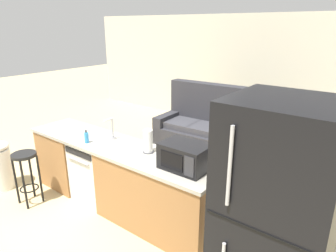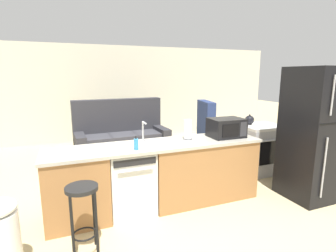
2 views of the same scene
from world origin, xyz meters
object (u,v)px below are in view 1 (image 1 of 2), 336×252
(bar_stool, at_px, (26,168))
(armchair, at_px, (328,171))
(refrigerator, at_px, (274,233))
(microwave, at_px, (185,156))
(dishwasher, at_px, (98,170))
(stove_range, at_px, (304,218))
(kettle, at_px, (298,163))
(soap_bottle, at_px, (87,137))
(couch, at_px, (210,130))
(paper_towel_roll, at_px, (148,141))

(bar_stool, bearing_deg, armchair, 41.25)
(refrigerator, distance_m, bar_stool, 3.27)
(armchair, bearing_deg, microwave, -116.95)
(dishwasher, relative_size, bar_stool, 1.14)
(stove_range, bearing_deg, dishwasher, -168.09)
(dishwasher, xyz_separation_m, kettle, (2.43, 0.68, 0.56))
(soap_bottle, bearing_deg, couch, 82.93)
(stove_range, relative_size, couch, 0.44)
(microwave, xyz_separation_m, armchair, (1.07, 2.11, -0.69))
(kettle, bearing_deg, dishwasher, -164.42)
(kettle, distance_m, armchair, 1.57)
(dishwasher, xyz_separation_m, soap_bottle, (0.05, -0.17, 0.55))
(kettle, height_order, couch, couch)
(refrigerator, xyz_separation_m, microwave, (-1.13, 0.55, 0.08))
(bar_stool, distance_m, armchair, 4.24)
(couch, bearing_deg, armchair, -9.79)
(stove_range, height_order, bar_stool, stove_range)
(dishwasher, relative_size, refrigerator, 0.44)
(refrigerator, distance_m, paper_towel_roll, 1.84)
(refrigerator, distance_m, microwave, 1.26)
(refrigerator, relative_size, kettle, 9.39)
(soap_bottle, distance_m, armchair, 3.44)
(microwave, xyz_separation_m, kettle, (0.96, 0.68, -0.05))
(microwave, bearing_deg, dishwasher, 179.95)
(bar_stool, relative_size, couch, 0.36)
(couch, bearing_deg, dishwasher, -98.63)
(kettle, bearing_deg, couch, 138.73)
(dishwasher, xyz_separation_m, stove_range, (2.60, 0.55, 0.03))
(microwave, height_order, kettle, microwave)
(microwave, distance_m, paper_towel_roll, 0.60)
(kettle, bearing_deg, armchair, 85.64)
(stove_range, bearing_deg, armchair, 92.08)
(bar_stool, bearing_deg, stove_range, 20.80)
(dishwasher, bearing_deg, kettle, 15.58)
(refrigerator, bearing_deg, soap_bottle, 171.62)
(dishwasher, relative_size, soap_bottle, 4.77)
(soap_bottle, relative_size, bar_stool, 0.24)
(microwave, xyz_separation_m, bar_stool, (-2.11, -0.68, -0.50))
(dishwasher, xyz_separation_m, couch, (0.38, 2.48, -0.03))
(bar_stool, bearing_deg, kettle, 23.88)
(stove_range, distance_m, refrigerator, 1.21)
(couch, distance_m, armchair, 2.20)
(dishwasher, xyz_separation_m, armchair, (2.54, 2.11, -0.07))
(kettle, xyz_separation_m, bar_stool, (-3.08, -1.36, -0.45))
(stove_range, xyz_separation_m, bar_stool, (-3.24, -1.23, 0.08))
(stove_range, xyz_separation_m, couch, (-2.22, 1.94, -0.06))
(stove_range, height_order, couch, couch)
(stove_range, relative_size, paper_towel_roll, 3.19)
(stove_range, relative_size, armchair, 0.75)
(refrigerator, height_order, microwave, refrigerator)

